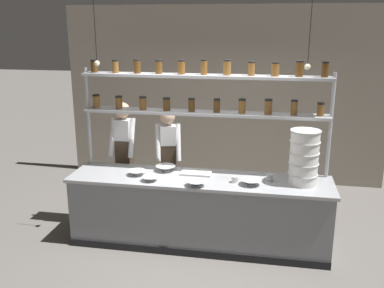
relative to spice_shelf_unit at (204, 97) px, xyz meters
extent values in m
plane|color=slate|center=(0.00, -0.33, -1.90)|extent=(40.00, 40.00, 0.00)
cube|color=#9E9384|center=(0.00, 2.25, -0.33)|extent=(5.75, 0.12, 3.14)
cube|color=gray|center=(0.00, -0.33, -1.46)|extent=(3.29, 0.72, 0.88)
cube|color=#ADAFB5|center=(0.00, -0.33, -1.00)|extent=(3.35, 0.76, 0.04)
cube|color=black|center=(0.00, -0.69, -1.85)|extent=(3.29, 0.03, 0.10)
cylinder|color=#ADAFB5|center=(-1.60, 0.00, -0.78)|extent=(0.04, 0.04, 2.25)
cylinder|color=#ADAFB5|center=(1.60, 0.00, -0.78)|extent=(0.04, 0.04, 2.25)
cube|color=#ADAFB5|center=(0.00, 0.00, -0.21)|extent=(3.19, 0.28, 0.04)
cylinder|color=brown|center=(-1.47, 0.00, -0.11)|extent=(0.09, 0.09, 0.16)
cylinder|color=black|center=(-1.47, 0.00, -0.02)|extent=(0.10, 0.10, 0.02)
cylinder|color=brown|center=(-1.15, 0.00, -0.11)|extent=(0.09, 0.09, 0.15)
cylinder|color=black|center=(-1.15, 0.00, -0.03)|extent=(0.09, 0.09, 0.02)
cylinder|color=brown|center=(-0.82, 0.00, -0.11)|extent=(0.09, 0.09, 0.16)
cylinder|color=black|center=(-0.82, 0.00, -0.02)|extent=(0.10, 0.10, 0.02)
cylinder|color=#513314|center=(-0.49, 0.00, -0.12)|extent=(0.09, 0.09, 0.15)
cylinder|color=black|center=(-0.49, 0.00, -0.03)|extent=(0.10, 0.10, 0.02)
cylinder|color=#513314|center=(-0.16, 0.00, -0.11)|extent=(0.09, 0.09, 0.15)
cylinder|color=black|center=(-0.16, 0.00, -0.03)|extent=(0.09, 0.09, 0.02)
cylinder|color=#513314|center=(0.17, 0.00, -0.11)|extent=(0.08, 0.08, 0.16)
cylinder|color=black|center=(0.17, 0.00, -0.02)|extent=(0.09, 0.09, 0.02)
cylinder|color=brown|center=(0.49, 0.00, -0.11)|extent=(0.09, 0.09, 0.17)
cylinder|color=black|center=(0.49, 0.00, -0.02)|extent=(0.09, 0.09, 0.02)
cylinder|color=brown|center=(0.82, 0.00, -0.10)|extent=(0.09, 0.09, 0.17)
cylinder|color=black|center=(0.82, 0.00, -0.01)|extent=(0.10, 0.10, 0.02)
cylinder|color=brown|center=(1.14, 0.00, -0.10)|extent=(0.08, 0.08, 0.17)
cylinder|color=black|center=(1.14, 0.00, -0.01)|extent=(0.08, 0.08, 0.02)
cylinder|color=brown|center=(1.46, 0.00, -0.12)|extent=(0.09, 0.09, 0.15)
cylinder|color=black|center=(1.46, 0.00, -0.03)|extent=(0.09, 0.09, 0.02)
cube|color=#ADAFB5|center=(0.00, 0.00, 0.27)|extent=(3.19, 0.28, 0.04)
cylinder|color=#513314|center=(-1.47, 0.00, 0.36)|extent=(0.09, 0.09, 0.15)
cylinder|color=black|center=(-1.47, 0.00, 0.44)|extent=(0.09, 0.09, 0.02)
cylinder|color=brown|center=(-1.17, 0.00, 0.36)|extent=(0.08, 0.08, 0.15)
cylinder|color=black|center=(-1.17, 0.00, 0.45)|extent=(0.08, 0.08, 0.02)
cylinder|color=#513314|center=(-0.88, 0.00, 0.37)|extent=(0.09, 0.09, 0.16)
cylinder|color=black|center=(-0.88, 0.00, 0.46)|extent=(0.10, 0.10, 0.02)
cylinder|color=brown|center=(-0.59, 0.00, 0.37)|extent=(0.09, 0.09, 0.16)
cylinder|color=black|center=(-0.59, 0.00, 0.45)|extent=(0.09, 0.09, 0.02)
cylinder|color=brown|center=(-0.29, 0.00, 0.37)|extent=(0.10, 0.10, 0.16)
cylinder|color=black|center=(-0.29, 0.00, 0.46)|extent=(0.10, 0.10, 0.02)
cylinder|color=brown|center=(0.00, 0.00, 0.37)|extent=(0.08, 0.08, 0.17)
cylinder|color=black|center=(0.00, 0.00, 0.47)|extent=(0.09, 0.09, 0.02)
cylinder|color=brown|center=(0.29, 0.00, 0.37)|extent=(0.10, 0.10, 0.17)
cylinder|color=black|center=(0.29, 0.00, 0.47)|extent=(0.10, 0.10, 0.02)
cylinder|color=brown|center=(0.59, 0.00, 0.37)|extent=(0.09, 0.09, 0.16)
cylinder|color=black|center=(0.59, 0.00, 0.45)|extent=(0.09, 0.09, 0.02)
cylinder|color=brown|center=(0.88, 0.00, 0.36)|extent=(0.10, 0.10, 0.15)
cylinder|color=black|center=(0.88, 0.00, 0.45)|extent=(0.10, 0.10, 0.02)
cylinder|color=#513314|center=(1.17, 0.00, 0.37)|extent=(0.09, 0.09, 0.17)
cylinder|color=black|center=(1.17, 0.00, 0.47)|extent=(0.09, 0.09, 0.02)
cylinder|color=#513314|center=(1.48, 0.00, 0.37)|extent=(0.09, 0.09, 0.17)
cylinder|color=black|center=(1.48, 0.00, 0.46)|extent=(0.09, 0.09, 0.02)
cylinder|color=black|center=(-1.28, 0.26, -1.48)|extent=(0.11, 0.11, 0.84)
cylinder|color=black|center=(-1.12, 0.26, -1.48)|extent=(0.11, 0.11, 0.84)
cube|color=#473828|center=(-1.20, 0.26, -0.88)|extent=(0.22, 0.17, 0.37)
cube|color=white|center=(-1.20, 0.26, -0.54)|extent=(0.22, 0.18, 0.30)
sphere|color=tan|center=(-1.20, 0.26, -0.26)|extent=(0.22, 0.22, 0.22)
cylinder|color=white|center=(-1.35, 0.20, -0.65)|extent=(0.07, 0.26, 0.55)
cylinder|color=white|center=(-1.06, 0.20, -0.65)|extent=(0.07, 0.26, 0.55)
cylinder|color=black|center=(-0.65, 0.35, -1.51)|extent=(0.11, 0.11, 0.79)
cylinder|color=black|center=(-0.49, 0.39, -1.51)|extent=(0.11, 0.11, 0.79)
cube|color=#473828|center=(-0.57, 0.37, -0.94)|extent=(0.26, 0.22, 0.34)
cube|color=white|center=(-0.57, 0.37, -0.62)|extent=(0.26, 0.23, 0.28)
sphere|color=tan|center=(-0.57, 0.37, -0.36)|extent=(0.21, 0.21, 0.21)
cylinder|color=white|center=(-0.70, 0.28, -0.72)|extent=(0.13, 0.25, 0.52)
cylinder|color=white|center=(-0.42, 0.35, -0.72)|extent=(0.13, 0.25, 0.52)
cylinder|color=white|center=(1.28, -0.31, -0.92)|extent=(0.34, 0.34, 0.12)
cylinder|color=silver|center=(1.28, -0.31, -0.85)|extent=(0.36, 0.36, 0.01)
cylinder|color=white|center=(1.28, -0.31, -0.79)|extent=(0.34, 0.34, 0.12)
cylinder|color=silver|center=(1.28, -0.31, -0.72)|extent=(0.36, 0.36, 0.01)
cylinder|color=white|center=(1.28, -0.31, -0.65)|extent=(0.34, 0.34, 0.12)
cylinder|color=silver|center=(1.28, -0.31, -0.58)|extent=(0.36, 0.36, 0.01)
cylinder|color=white|center=(1.28, -0.31, -0.52)|extent=(0.34, 0.34, 0.12)
cylinder|color=silver|center=(1.28, -0.31, -0.45)|extent=(0.36, 0.36, 0.01)
cylinder|color=white|center=(1.28, -0.31, -0.38)|extent=(0.34, 0.34, 0.12)
cylinder|color=silver|center=(1.28, -0.31, -0.31)|extent=(0.36, 0.36, 0.01)
cube|color=silver|center=(-0.06, -0.17, -0.97)|extent=(0.40, 0.26, 0.02)
cylinder|color=white|center=(-0.81, -0.37, -0.98)|extent=(0.10, 0.10, 0.01)
cone|color=white|center=(-0.81, -0.37, -0.95)|extent=(0.23, 0.23, 0.06)
cylinder|color=white|center=(-0.58, -0.54, -0.98)|extent=(0.09, 0.09, 0.01)
cone|color=white|center=(-0.58, -0.54, -0.95)|extent=(0.21, 0.21, 0.06)
cylinder|color=silver|center=(0.66, -0.46, -0.98)|extent=(0.12, 0.12, 0.01)
cone|color=silver|center=(0.66, -0.46, -0.95)|extent=(0.26, 0.26, 0.07)
cylinder|color=white|center=(-0.48, -0.14, -0.98)|extent=(0.12, 0.12, 0.01)
cone|color=white|center=(-0.48, -0.14, -0.95)|extent=(0.27, 0.27, 0.07)
cylinder|color=#B2B7BC|center=(0.01, -0.61, -0.98)|extent=(0.11, 0.11, 0.01)
cone|color=#B2B7BC|center=(0.01, -0.61, -0.95)|extent=(0.24, 0.24, 0.07)
cylinder|color=#B2B7BC|center=(0.89, -0.29, -0.94)|extent=(0.08, 0.08, 0.10)
cylinder|color=silver|center=(0.46, -0.41, -0.94)|extent=(0.08, 0.08, 0.08)
cylinder|color=black|center=(-1.29, -0.33, 0.81)|extent=(0.01, 0.01, 0.75)
sphere|color=#F9E5B2|center=(-1.29, -0.33, 0.44)|extent=(0.07, 0.07, 0.07)
cylinder|color=black|center=(1.24, -0.33, 0.81)|extent=(0.01, 0.01, 0.75)
sphere|color=#F9E5B2|center=(1.24, -0.33, 0.44)|extent=(0.07, 0.07, 0.07)
camera|label=1|loc=(0.83, -5.39, 0.91)|focal=40.00mm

